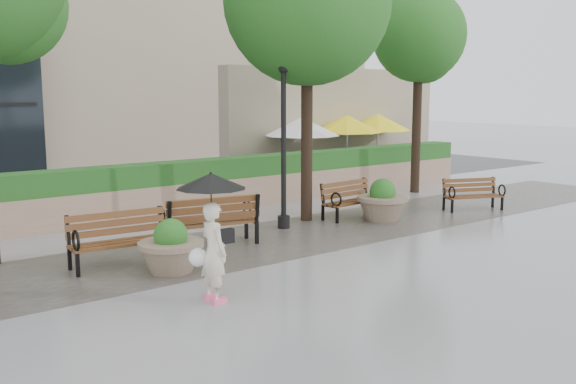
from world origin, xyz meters
TOP-DOWN VIEW (x-y plane):
  - ground at (0.00, 0.00)m, footprint 100.00×100.00m
  - cobble_strip at (0.00, 3.00)m, footprint 28.00×3.20m
  - hedge_wall at (0.00, 7.00)m, footprint 24.00×0.80m
  - cafe_wall at (9.50, 10.00)m, footprint 10.00×0.60m
  - cafe_hedge at (9.00, 7.80)m, footprint 8.00×0.50m
  - asphalt_street at (0.00, 11.00)m, footprint 40.00×7.00m
  - bench_1 at (-2.25, 2.98)m, footprint 1.89×0.89m
  - bench_2 at (-0.19, 3.30)m, footprint 2.07×1.15m
  - bench_3 at (4.19, 3.68)m, footprint 1.75×0.82m
  - bench_4 at (7.45, 2.40)m, footprint 1.68×1.19m
  - planter_left at (-1.74, 2.07)m, footprint 1.15×1.15m
  - planter_right at (4.54, 2.96)m, footprint 1.24×1.24m
  - lamppost at (2.07, 3.75)m, footprint 0.28×0.28m
  - tree_1 at (3.25, 4.22)m, footprint 3.96×3.96m
  - tree_2 at (8.87, 5.56)m, footprint 3.03×2.85m
  - patio_umb_white at (6.69, 8.64)m, footprint 2.50×2.50m
  - patio_umb_yellow_a at (9.08, 8.98)m, footprint 2.50×2.50m
  - patio_umb_yellow_b at (10.86, 9.17)m, footprint 2.50×2.50m
  - pedestrian at (-1.99, 0.30)m, footprint 1.06×1.06m

SIDE VIEW (x-z plane):
  - ground at x=0.00m, z-range 0.00..0.00m
  - asphalt_street at x=0.00m, z-range 0.00..0.00m
  - cobble_strip at x=0.00m, z-range 0.00..0.01m
  - bench_4 at x=7.45m, z-range -0.17..0.67m
  - bench_3 at x=4.19m, z-range -0.18..0.73m
  - bench_1 at x=-2.25m, z-range -0.20..0.78m
  - bench_2 at x=-0.19m, z-range -0.21..0.84m
  - planter_left at x=-1.74m, z-range -0.10..0.86m
  - planter_right at x=4.54m, z-range -0.11..0.93m
  - cafe_hedge at x=9.00m, z-range 0.00..0.90m
  - hedge_wall at x=0.00m, z-range -0.01..1.34m
  - pedestrian at x=-1.99m, z-range 0.21..2.15m
  - lamppost at x=2.07m, z-range -0.23..3.54m
  - patio_umb_white at x=6.69m, z-range 0.84..3.14m
  - patio_umb_yellow_a at x=9.08m, z-range 0.84..3.14m
  - patio_umb_yellow_b at x=10.86m, z-range 0.84..3.14m
  - cafe_wall at x=9.50m, z-range 0.00..4.00m
  - tree_2 at x=8.87m, z-range 1.57..7.84m
  - tree_1 at x=3.25m, z-range 1.50..8.72m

